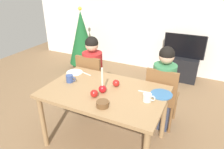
% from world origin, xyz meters
% --- Properties ---
extents(ground_plane, '(7.68, 7.68, 0.00)m').
position_xyz_m(ground_plane, '(0.00, 0.00, 0.00)').
color(ground_plane, brown).
extents(back_wall, '(6.40, 0.10, 2.60)m').
position_xyz_m(back_wall, '(0.00, 2.60, 1.30)').
color(back_wall, silver).
rests_on(back_wall, ground).
extents(dining_table, '(1.40, 0.90, 0.75)m').
position_xyz_m(dining_table, '(0.00, 0.00, 0.67)').
color(dining_table, '#99754C').
rests_on(dining_table, ground).
extents(chair_left, '(0.40, 0.40, 0.90)m').
position_xyz_m(chair_left, '(-0.54, 0.61, 0.51)').
color(chair_left, brown).
rests_on(chair_left, ground).
extents(chair_right, '(0.40, 0.40, 0.90)m').
position_xyz_m(chair_right, '(0.54, 0.61, 0.51)').
color(chair_right, brown).
rests_on(chair_right, ground).
extents(person_left_child, '(0.30, 0.30, 1.17)m').
position_xyz_m(person_left_child, '(-0.54, 0.64, 0.57)').
color(person_left_child, '#33384C').
rests_on(person_left_child, ground).
extents(person_right_child, '(0.30, 0.30, 1.17)m').
position_xyz_m(person_right_child, '(0.54, 0.64, 0.57)').
color(person_right_child, '#33384C').
rests_on(person_right_child, ground).
extents(tv_stand, '(0.64, 0.40, 0.48)m').
position_xyz_m(tv_stand, '(0.57, 2.30, 0.24)').
color(tv_stand, black).
rests_on(tv_stand, ground).
extents(tv, '(0.79, 0.05, 0.46)m').
position_xyz_m(tv, '(0.57, 2.30, 0.71)').
color(tv, black).
rests_on(tv, tv_stand).
extents(christmas_tree, '(0.61, 0.61, 1.38)m').
position_xyz_m(christmas_tree, '(-1.57, 1.91, 0.72)').
color(christmas_tree, brown).
rests_on(christmas_tree, ground).
extents(candle_centerpiece, '(0.09, 0.09, 0.30)m').
position_xyz_m(candle_centerpiece, '(0.00, -0.05, 0.81)').
color(candle_centerpiece, red).
rests_on(candle_centerpiece, dining_table).
extents(plate_left, '(0.22, 0.22, 0.01)m').
position_xyz_m(plate_left, '(-0.60, 0.25, 0.76)').
color(plate_left, white).
rests_on(plate_left, dining_table).
extents(plate_right, '(0.24, 0.24, 0.01)m').
position_xyz_m(plate_right, '(0.61, 0.19, 0.76)').
color(plate_right, teal).
rests_on(plate_right, dining_table).
extents(mug_left, '(0.13, 0.09, 0.09)m').
position_xyz_m(mug_left, '(-0.49, 0.01, 0.80)').
color(mug_left, '#33477F').
rests_on(mug_left, dining_table).
extents(mug_right, '(0.13, 0.09, 0.09)m').
position_xyz_m(mug_right, '(0.51, 0.00, 0.79)').
color(mug_right, silver).
rests_on(mug_right, dining_table).
extents(fork_left, '(0.18, 0.06, 0.01)m').
position_xyz_m(fork_left, '(-0.44, 0.29, 0.75)').
color(fork_left, silver).
rests_on(fork_left, dining_table).
extents(fork_right, '(0.18, 0.03, 0.01)m').
position_xyz_m(fork_right, '(0.44, 0.17, 0.75)').
color(fork_right, silver).
rests_on(fork_right, dining_table).
extents(bowl_walnuts, '(0.13, 0.13, 0.06)m').
position_xyz_m(bowl_walnuts, '(0.13, -0.29, 0.78)').
color(bowl_walnuts, brown).
rests_on(bowl_walnuts, dining_table).
extents(apple_near_candle, '(0.09, 0.09, 0.09)m').
position_xyz_m(apple_near_candle, '(-0.04, -0.17, 0.79)').
color(apple_near_candle, '#B31A16').
rests_on(apple_near_candle, dining_table).
extents(apple_by_left_plate, '(0.08, 0.08, 0.08)m').
position_xyz_m(apple_by_left_plate, '(0.08, 0.15, 0.79)').
color(apple_by_left_plate, '#B21C18').
rests_on(apple_by_left_plate, dining_table).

